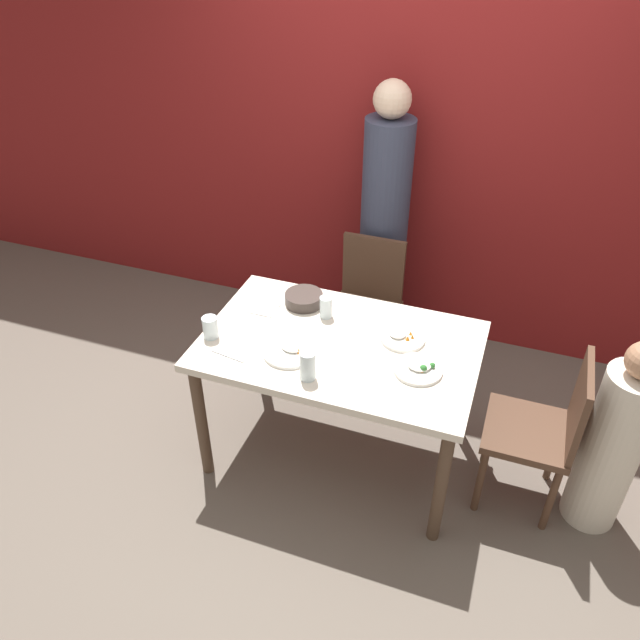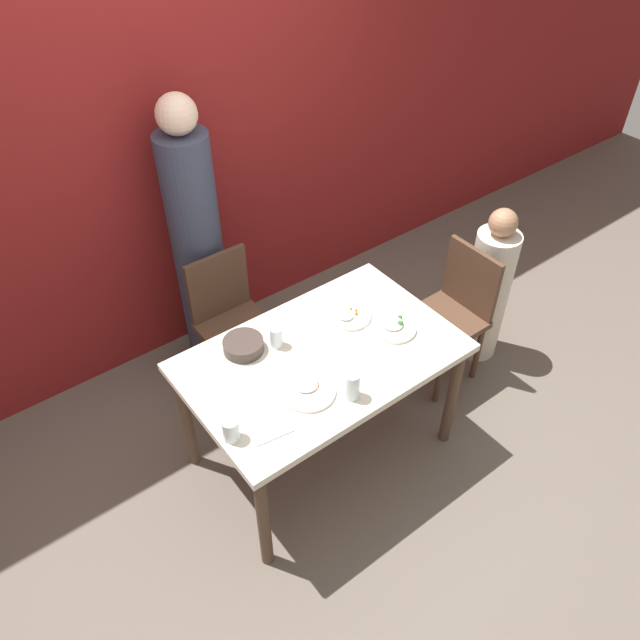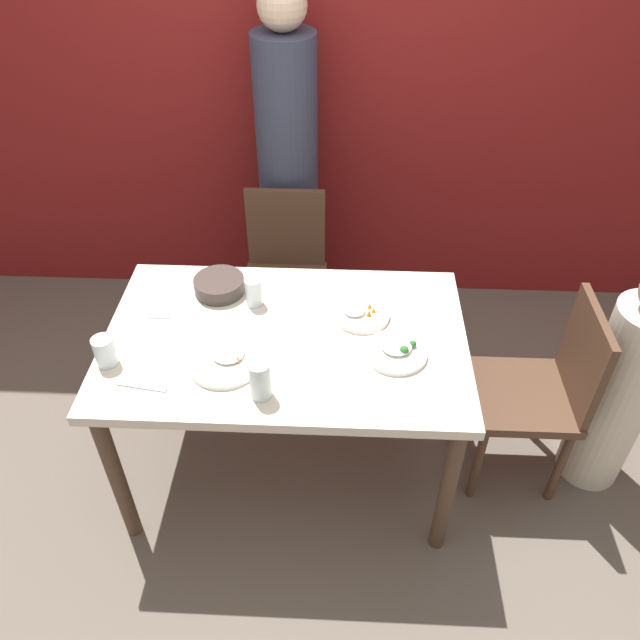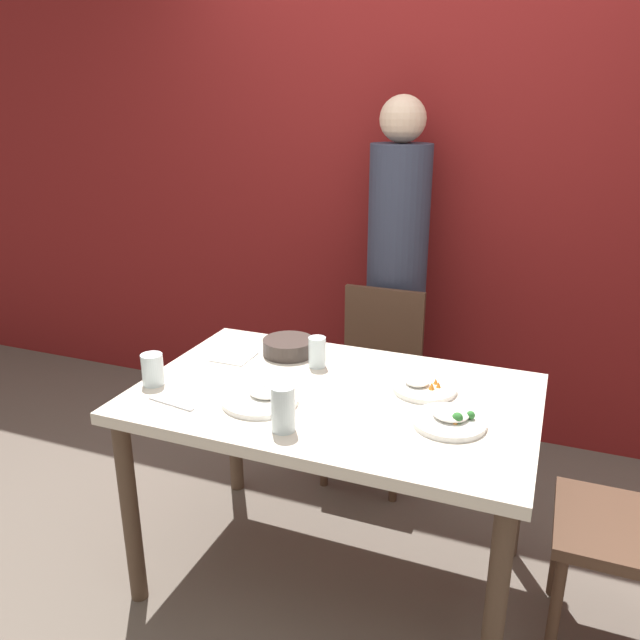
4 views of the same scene
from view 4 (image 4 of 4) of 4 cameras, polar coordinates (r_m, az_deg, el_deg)
The scene contains 14 objects.
ground_plane at distance 2.55m, azimuth 1.19°, elevation -22.13°, with size 10.00×10.00×0.00m, color #60564C.
wall_back at distance 3.23m, azimuth 9.93°, elevation 12.99°, with size 10.00×0.06×2.70m.
dining_table at distance 2.17m, azimuth 1.31°, elevation -8.78°, with size 1.34×0.85×0.76m.
chair_adult_spot at distance 2.92m, azimuth 5.06°, elevation -5.12°, with size 0.40×0.40×0.87m.
person_adult at distance 3.10m, azimuth 6.95°, elevation 2.77°, with size 0.29×0.29×1.72m.
bowl_curry at distance 2.43m, azimuth -2.89°, elevation -2.41°, with size 0.20×0.20×0.06m.
plate_rice_adult at distance 1.96m, azimuth 11.79°, elevation -8.91°, with size 0.23×0.23×0.05m.
plate_rice_child at distance 2.07m, azimuth -5.36°, elevation -7.14°, with size 0.25×0.25×0.05m.
plate_noodles at distance 2.17m, azimuth 9.45°, elevation -6.07°, with size 0.22×0.22×0.04m.
glass_water_tall at distance 2.31m, azimuth -0.27°, elevation -2.94°, with size 0.06×0.06×0.11m.
glass_water_short at distance 1.87m, azimuth -3.40°, elevation -8.07°, with size 0.07×0.07×0.14m.
glass_water_center at distance 2.24m, azimuth -15.06°, elevation -4.38°, with size 0.08×0.08×0.11m.
napkin_folded at distance 2.43m, azimuth -7.86°, elevation -3.35°, with size 0.14×0.14×0.01m.
fork_steel at distance 2.10m, azimuth -13.44°, elevation -7.44°, with size 0.18×0.05×0.01m.
Camera 4 is at (0.66, -1.80, 1.69)m, focal length 35.00 mm.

